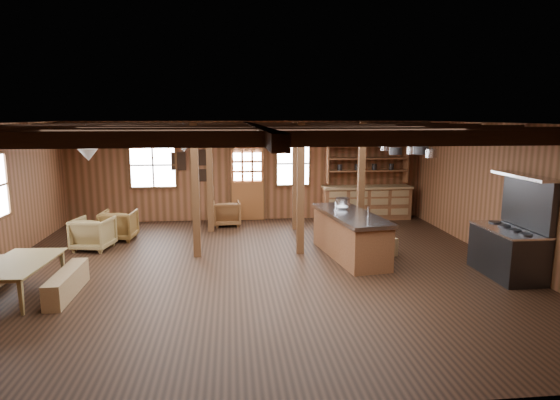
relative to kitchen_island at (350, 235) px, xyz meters
name	(u,v)px	position (x,y,z in m)	size (l,w,h in m)	color
room	(256,198)	(-2.00, -0.63, 0.92)	(10.04, 9.04, 2.84)	black
ceiling_joists	(255,130)	(-2.00, -0.45, 2.20)	(9.80, 8.82, 0.18)	black
timber_posts	(273,183)	(-1.48, 1.45, 0.92)	(3.95, 2.35, 2.80)	#452913
back_door	(248,189)	(-2.00, 3.82, 0.40)	(1.02, 0.08, 2.15)	brown
window_back_left	(153,165)	(-4.60, 3.83, 1.12)	(1.32, 0.06, 1.32)	white
window_back_right	(293,164)	(-0.70, 3.83, 1.12)	(1.02, 0.06, 1.32)	white
notice_boards	(193,163)	(-3.50, 3.83, 1.16)	(1.08, 0.03, 0.90)	silver
back_counter	(366,198)	(1.40, 3.57, 0.12)	(2.55, 0.60, 2.45)	brown
pendant_lamps	(141,150)	(-4.25, 0.37, 1.77)	(1.86, 2.36, 0.66)	#2D2D2F
pot_rack	(403,148)	(0.95, -0.33, 1.83)	(0.39, 3.00, 0.41)	#2D2D2F
kitchen_island	(350,235)	(0.00, 0.00, 0.00)	(1.23, 2.60, 1.20)	brown
step_stool	(387,247)	(0.81, 0.00, -0.29)	(0.43, 0.31, 0.38)	olive
commercial_range	(511,243)	(2.65, -1.47, 0.14)	(0.79, 1.53, 1.89)	#2D2D2F
dining_table	(22,280)	(-5.90, -1.62, -0.18)	(1.68, 0.94, 0.59)	olive
bench_aisle	(67,283)	(-5.20, -1.62, -0.27)	(0.28, 1.49, 0.41)	olive
armchair_a	(119,225)	(-5.16, 1.93, -0.12)	(0.76, 0.78, 0.71)	brown
armchair_b	(227,213)	(-2.60, 3.17, -0.14)	(0.71, 0.73, 0.67)	brown
armchair_c	(93,233)	(-5.53, 1.15, -0.12)	(0.77, 0.79, 0.72)	olive
counter_pot	(342,202)	(-0.01, 0.70, 0.56)	(0.33, 0.33, 0.20)	silver
bowl	(342,208)	(-0.09, 0.41, 0.50)	(0.28, 0.28, 0.07)	silver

